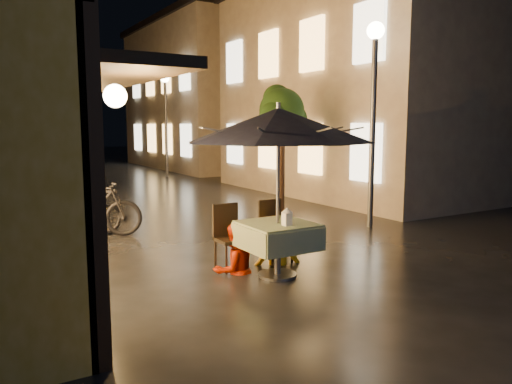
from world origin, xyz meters
TOP-DOWN VIEW (x-y plane):
  - ground at (0.00, 0.00)m, footprint 90.00×90.00m
  - east_building_near at (7.49, 6.50)m, footprint 7.30×9.30m
  - east_building_far at (7.49, 18.00)m, footprint 7.30×10.30m
  - street_tree at (2.41, 4.51)m, footprint 1.43×1.20m
  - streetlamp_near at (3.00, 2.00)m, footprint 0.36×0.36m
  - streetlamp_far at (3.00, 14.00)m, footprint 0.36×0.36m
  - cafe_table at (-0.61, 0.08)m, footprint 0.99×0.99m
  - patio_umbrella at (-0.61, 0.08)m, footprint 2.65×2.65m
  - cafe_chair_left at (-1.01, 0.82)m, footprint 0.42×0.42m
  - cafe_chair_right at (-0.21, 0.82)m, footprint 0.42×0.42m
  - table_lantern at (-0.61, -0.15)m, footprint 0.16×0.16m
  - person_orange at (-1.03, 0.60)m, footprint 0.72×0.58m
  - person_yellow at (-0.24, 0.67)m, footprint 1.07×0.81m
  - bicycle_0 at (-2.56, 3.87)m, footprint 1.96×1.29m
  - bicycle_1 at (-2.29, 3.94)m, footprint 1.90×0.95m
  - bicycle_2 at (-2.70, 5.63)m, footprint 1.61×0.74m
  - bicycle_3 at (-2.82, 6.76)m, footprint 1.53×0.99m
  - bicycle_4 at (-2.46, 7.18)m, footprint 1.86×1.00m
  - bicycle_5 at (-2.67, 8.73)m, footprint 1.88×1.17m
  - bicycle_6 at (-2.54, 9.97)m, footprint 1.89×0.87m

SIDE VIEW (x-z plane):
  - ground at x=0.00m, z-range 0.00..0.00m
  - bicycle_2 at x=-2.70m, z-range 0.00..0.81m
  - bicycle_3 at x=-2.82m, z-range 0.00..0.89m
  - bicycle_4 at x=-2.46m, z-range 0.00..0.93m
  - bicycle_6 at x=-2.54m, z-range 0.00..0.96m
  - bicycle_0 at x=-2.56m, z-range 0.00..0.97m
  - cafe_chair_left at x=-1.01m, z-range 0.05..1.03m
  - cafe_chair_right at x=-0.21m, z-range 0.05..1.03m
  - bicycle_5 at x=-2.67m, z-range 0.00..1.09m
  - bicycle_1 at x=-2.29m, z-range 0.00..1.10m
  - cafe_table at x=-0.61m, z-range 0.20..0.98m
  - person_orange at x=-1.03m, z-range 0.00..1.41m
  - person_yellow at x=-0.24m, z-range 0.00..1.46m
  - table_lantern at x=-0.61m, z-range 0.79..1.04m
  - patio_umbrella at x=-0.61m, z-range 0.92..3.38m
  - street_tree at x=2.41m, z-range 0.85..4.00m
  - streetlamp_near at x=3.00m, z-range 0.80..5.03m
  - streetlamp_far at x=3.00m, z-range 0.80..5.03m
  - east_building_near at x=7.49m, z-range 0.01..6.81m
  - east_building_far at x=7.49m, z-range 0.01..7.31m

